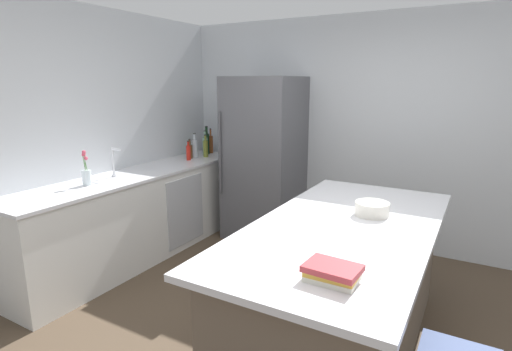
# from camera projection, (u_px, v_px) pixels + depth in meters

# --- Properties ---
(ground_plane) EXTENTS (7.20, 7.20, 0.00)m
(ground_plane) POSITION_uv_depth(u_px,v_px,m) (291.00, 346.00, 2.90)
(ground_plane) COLOR #4C3D2D
(wall_rear) EXTENTS (6.00, 0.10, 2.60)m
(wall_rear) POSITION_uv_depth(u_px,v_px,m) (378.00, 134.00, 4.51)
(wall_rear) COLOR silver
(wall_rear) RESTS_ON ground_plane
(wall_left) EXTENTS (0.10, 6.00, 2.60)m
(wall_left) POSITION_uv_depth(u_px,v_px,m) (59.00, 143.00, 3.79)
(wall_left) COLOR silver
(wall_left) RESTS_ON ground_plane
(counter_run_left) EXTENTS (0.65, 2.96, 0.93)m
(counter_run_left) POSITION_uv_depth(u_px,v_px,m) (141.00, 214.00, 4.34)
(counter_run_left) COLOR silver
(counter_run_left) RESTS_ON ground_plane
(kitchen_island) EXTENTS (1.11, 2.28, 0.94)m
(kitchen_island) POSITION_uv_depth(u_px,v_px,m) (341.00, 288.00, 2.77)
(kitchen_island) COLOR brown
(kitchen_island) RESTS_ON ground_plane
(refrigerator) EXTENTS (0.82, 0.78, 1.93)m
(refrigerator) POSITION_uv_depth(u_px,v_px,m) (264.00, 159.00, 4.82)
(refrigerator) COLOR #56565B
(refrigerator) RESTS_ON ground_plane
(sink_faucet) EXTENTS (0.15, 0.05, 0.30)m
(sink_faucet) POSITION_uv_depth(u_px,v_px,m) (114.00, 161.00, 4.00)
(sink_faucet) COLOR silver
(sink_faucet) RESTS_ON counter_run_left
(flower_vase) EXTENTS (0.08, 0.08, 0.33)m
(flower_vase) POSITION_uv_depth(u_px,v_px,m) (86.00, 175.00, 3.68)
(flower_vase) COLOR silver
(flower_vase) RESTS_ON counter_run_left
(vinegar_bottle) EXTENTS (0.06, 0.06, 0.33)m
(vinegar_bottle) POSITION_uv_depth(u_px,v_px,m) (211.00, 144.00, 5.38)
(vinegar_bottle) COLOR #994C23
(vinegar_bottle) RESTS_ON counter_run_left
(wine_bottle) EXTENTS (0.07, 0.07, 0.37)m
(wine_bottle) POSITION_uv_depth(u_px,v_px,m) (207.00, 143.00, 5.31)
(wine_bottle) COLOR #19381E
(wine_bottle) RESTS_ON counter_run_left
(gin_bottle) EXTENTS (0.07, 0.07, 0.32)m
(gin_bottle) POSITION_uv_depth(u_px,v_px,m) (205.00, 146.00, 5.21)
(gin_bottle) COLOR #8CB79E
(gin_bottle) RESTS_ON counter_run_left
(olive_oil_bottle) EXTENTS (0.06, 0.06, 0.29)m
(olive_oil_bottle) POSITION_uv_depth(u_px,v_px,m) (206.00, 148.00, 5.09)
(olive_oil_bottle) COLOR olive
(olive_oil_bottle) RESTS_ON counter_run_left
(soda_bottle) EXTENTS (0.07, 0.07, 0.31)m
(soda_bottle) POSITION_uv_depth(u_px,v_px,m) (195.00, 148.00, 5.05)
(soda_bottle) COLOR silver
(soda_bottle) RESTS_ON counter_run_left
(syrup_bottle) EXTENTS (0.07, 0.07, 0.24)m
(syrup_bottle) POSITION_uv_depth(u_px,v_px,m) (190.00, 151.00, 4.99)
(syrup_bottle) COLOR #5B3319
(syrup_bottle) RESTS_ON counter_run_left
(hot_sauce_bottle) EXTENTS (0.05, 0.05, 0.24)m
(hot_sauce_bottle) POSITION_uv_depth(u_px,v_px,m) (188.00, 152.00, 4.88)
(hot_sauce_bottle) COLOR red
(hot_sauce_bottle) RESTS_ON counter_run_left
(cookbook_stack) EXTENTS (0.27, 0.20, 0.08)m
(cookbook_stack) POSITION_uv_depth(u_px,v_px,m) (332.00, 273.00, 1.90)
(cookbook_stack) COLOR silver
(cookbook_stack) RESTS_ON kitchen_island
(mixing_bowl) EXTENTS (0.24, 0.24, 0.10)m
(mixing_bowl) POSITION_uv_depth(u_px,v_px,m) (372.00, 209.00, 2.84)
(mixing_bowl) COLOR silver
(mixing_bowl) RESTS_ON kitchen_island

